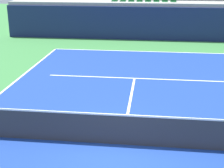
% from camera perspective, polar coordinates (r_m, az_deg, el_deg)
% --- Properties ---
extents(ground_plane, '(80.00, 80.00, 0.00)m').
position_cam_1_polar(ground_plane, '(10.14, 1.68, -10.22)').
color(ground_plane, '#387A3D').
extents(court_surface, '(11.00, 24.00, 0.01)m').
position_cam_1_polar(court_surface, '(10.14, 1.68, -10.20)').
color(court_surface, navy).
rests_on(court_surface, ground_plane).
extents(baseline_far, '(11.00, 0.10, 0.00)m').
position_cam_1_polar(baseline_far, '(21.37, 4.71, 5.54)').
color(baseline_far, white).
rests_on(baseline_far, court_surface).
extents(service_line_far, '(8.26, 0.10, 0.00)m').
position_cam_1_polar(service_line_far, '(16.02, 3.83, 0.98)').
color(service_line_far, white).
rests_on(service_line_far, court_surface).
extents(centre_service_line, '(0.10, 6.40, 0.00)m').
position_cam_1_polar(centre_service_line, '(13.02, 3.01, -3.34)').
color(centre_service_line, white).
rests_on(centre_service_line, court_surface).
extents(back_wall, '(20.18, 0.30, 2.37)m').
position_cam_1_polar(back_wall, '(24.83, 5.18, 10.16)').
color(back_wall, navy).
rests_on(back_wall, ground_plane).
extents(stands_tier_lower, '(20.18, 2.40, 2.61)m').
position_cam_1_polar(stands_tier_lower, '(26.15, 5.29, 10.87)').
color(stands_tier_lower, '#9E9E99').
rests_on(stands_tier_lower, ground_plane).
extents(stands_tier_upper, '(20.18, 2.40, 3.61)m').
position_cam_1_polar(stands_tier_upper, '(28.47, 5.50, 12.53)').
color(stands_tier_upper, '#9E9E99').
rests_on(stands_tier_upper, ground_plane).
extents(seating_row_lower, '(4.83, 0.44, 0.44)m').
position_cam_1_polar(seating_row_lower, '(26.09, 5.40, 14.00)').
color(seating_row_lower, '#1E6633').
rests_on(seating_row_lower, stands_tier_lower).
extents(tennis_net, '(11.08, 0.08, 1.07)m').
position_cam_1_polar(tennis_net, '(9.91, 1.71, -7.66)').
color(tennis_net, black).
rests_on(tennis_net, court_surface).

